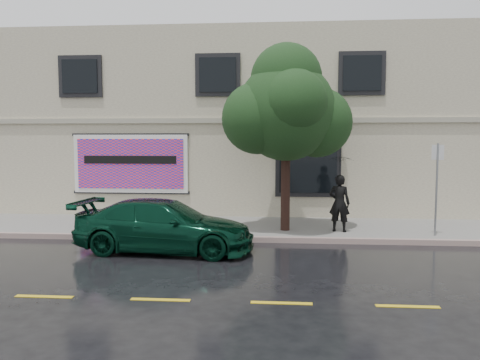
# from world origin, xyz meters

# --- Properties ---
(ground) EXTENTS (90.00, 90.00, 0.00)m
(ground) POSITION_xyz_m (0.00, 0.00, 0.00)
(ground) COLOR black
(ground) RESTS_ON ground
(sidewalk) EXTENTS (20.00, 3.50, 0.15)m
(sidewalk) POSITION_xyz_m (0.00, 3.25, 0.07)
(sidewalk) COLOR gray
(sidewalk) RESTS_ON ground
(curb) EXTENTS (20.00, 0.18, 0.16)m
(curb) POSITION_xyz_m (0.00, 1.50, 0.07)
(curb) COLOR gray
(curb) RESTS_ON ground
(road_marking) EXTENTS (19.00, 0.12, 0.01)m
(road_marking) POSITION_xyz_m (0.00, -3.50, 0.01)
(road_marking) COLOR gold
(road_marking) RESTS_ON ground
(building) EXTENTS (20.00, 8.12, 7.00)m
(building) POSITION_xyz_m (0.00, 9.00, 3.50)
(building) COLOR beige
(building) RESTS_ON ground
(billboard) EXTENTS (4.30, 0.16, 2.20)m
(billboard) POSITION_xyz_m (-3.20, 4.92, 2.05)
(billboard) COLOR white
(billboard) RESTS_ON ground
(car) EXTENTS (4.80, 2.41, 1.36)m
(car) POSITION_xyz_m (-0.81, 0.21, 0.68)
(car) COLOR black
(car) RESTS_ON ground
(pedestrian) EXTENTS (0.73, 0.59, 1.73)m
(pedestrian) POSITION_xyz_m (3.99, 2.48, 1.01)
(pedestrian) COLOR black
(pedestrian) RESTS_ON sidewalk
(umbrella) EXTENTS (1.13, 1.13, 0.63)m
(umbrella) POSITION_xyz_m (3.99, 2.48, 2.20)
(umbrella) COLOR black
(umbrella) RESTS_ON pedestrian
(street_tree) EXTENTS (2.98, 2.98, 5.11)m
(street_tree) POSITION_xyz_m (2.37, 2.59, 3.75)
(street_tree) COLOR #311C16
(street_tree) RESTS_ON sidewalk
(fire_hydrant) EXTENTS (0.28, 0.27, 0.69)m
(fire_hydrant) POSITION_xyz_m (-1.97, 3.00, 0.49)
(fire_hydrant) COLOR silver
(fire_hydrant) RESTS_ON sidewalk
(sign_pole) EXTENTS (0.32, 0.13, 2.67)m
(sign_pole) POSITION_xyz_m (6.68, 2.09, 1.74)
(sign_pole) COLOR gray
(sign_pole) RESTS_ON sidewalk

